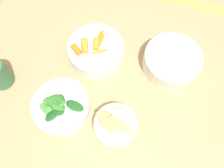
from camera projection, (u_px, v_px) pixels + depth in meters
name	position (u px, v px, depth m)	size (l,w,h in m)	color
ground_plane	(119.00, 136.00, 1.40)	(10.00, 10.00, 0.00)	gray
dining_table	(125.00, 104.00, 0.78)	(1.16, 1.05, 0.78)	tan
bowl_carrots	(96.00, 50.00, 0.71)	(0.18, 0.18, 0.07)	white
bowl_greens	(61.00, 107.00, 0.63)	(0.17, 0.17, 0.10)	white
bowl_beans_hotdog	(171.00, 61.00, 0.70)	(0.18, 0.18, 0.06)	silver
bowl_cookies	(116.00, 125.00, 0.62)	(0.13, 0.12, 0.05)	silver
ruler	(201.00, 6.00, 0.82)	(0.31, 0.06, 0.00)	#EADB4C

